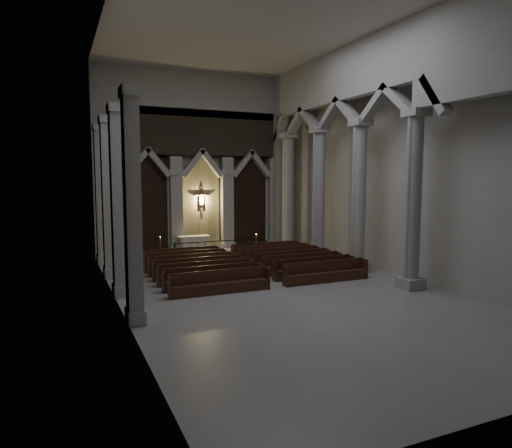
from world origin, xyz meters
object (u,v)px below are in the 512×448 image
(altar_rail, at_px, (213,246))
(candle_stand_left, at_px, (161,253))
(candle_stand_right, at_px, (256,248))
(altar, at_px, (194,244))
(pews, at_px, (247,267))
(worshipper, at_px, (250,252))

(altar_rail, bearing_deg, candle_stand_left, 179.87)
(altar_rail, bearing_deg, candle_stand_right, -7.79)
(candle_stand_left, xyz_separation_m, candle_stand_right, (6.22, -0.40, -0.03))
(altar, distance_m, altar_rail, 1.67)
(pews, relative_size, worshipper, 7.81)
(altar_rail, bearing_deg, pews, -90.00)
(altar, relative_size, worshipper, 1.59)
(candle_stand_left, bearing_deg, altar, 29.63)
(worshipper, bearing_deg, candle_stand_left, 165.91)
(pews, distance_m, worshipper, 3.08)
(candle_stand_left, distance_m, worshipper, 5.57)
(altar_rail, xyz_separation_m, pews, (-0.00, -5.71, -0.33))
(altar_rail, xyz_separation_m, worshipper, (1.33, -2.95, -0.03))
(candle_stand_right, bearing_deg, altar, 153.90)
(pews, bearing_deg, worshipper, 64.20)
(altar_rail, height_order, candle_stand_left, candle_stand_left)
(altar, height_order, candle_stand_right, candle_stand_right)
(candle_stand_left, xyz_separation_m, worshipper, (4.71, -2.96, 0.24))
(candle_stand_right, relative_size, worshipper, 1.05)
(candle_stand_right, height_order, worshipper, candle_stand_right)
(worshipper, bearing_deg, pews, -97.71)
(pews, bearing_deg, candle_stand_right, 61.83)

